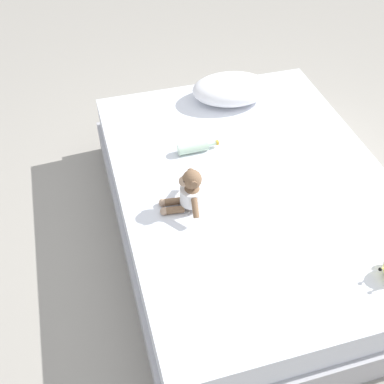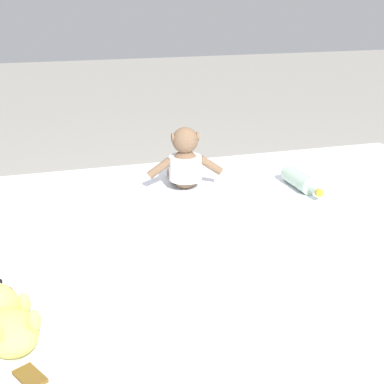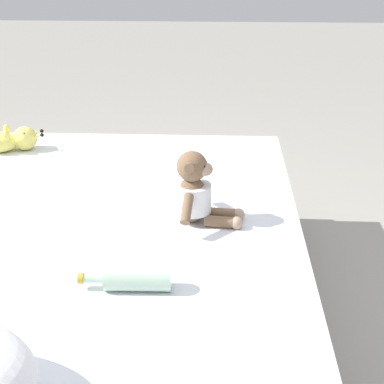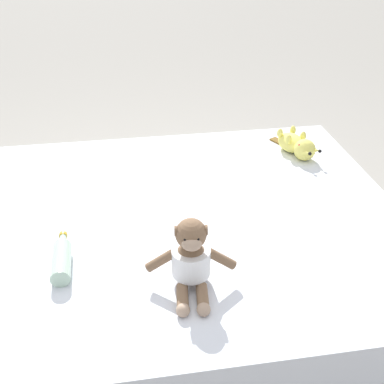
{
  "view_description": "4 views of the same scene",
  "coord_description": "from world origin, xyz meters",
  "views": [
    {
      "loc": [
        -0.82,
        -1.67,
        2.16
      ],
      "look_at": [
        -0.38,
        -0.1,
        0.53
      ],
      "focal_mm": 43.91,
      "sensor_mm": 36.0,
      "label": 1
    },
    {
      "loc": [
        1.48,
        -0.64,
        1.14
      ],
      "look_at": [
        -0.09,
        -0.16,
        0.53
      ],
      "focal_mm": 51.27,
      "sensor_mm": 36.0,
      "label": 2
    },
    {
      "loc": [
        -0.46,
        1.62,
        1.28
      ],
      "look_at": [
        -0.38,
        -0.1,
        0.53
      ],
      "focal_mm": 56.14,
      "sensor_mm": 36.0,
      "label": 3
    },
    {
      "loc": [
        -1.51,
        0.08,
        1.48
      ],
      "look_at": [
        -0.03,
        -0.16,
        0.55
      ],
      "focal_mm": 44.75,
      "sensor_mm": 36.0,
      "label": 4
    }
  ],
  "objects": [
    {
      "name": "glass_bottle",
      "position": [
        -0.25,
        0.31,
        0.46
      ],
      "size": [
        0.24,
        0.07,
        0.06
      ],
      "color": "#B2D1B7",
      "rests_on": "bed"
    },
    {
      "name": "plush_yellow_creature",
      "position": [
        0.42,
        -0.73,
        0.48
      ],
      "size": [
        0.33,
        0.17,
        0.1
      ],
      "color": "#EAE066",
      "rests_on": "bed"
    },
    {
      "name": "plush_monkey",
      "position": [
        -0.39,
        -0.1,
        0.53
      ],
      "size": [
        0.24,
        0.29,
        0.24
      ],
      "color": "brown",
      "rests_on": "bed"
    },
    {
      "name": "ground_plane",
      "position": [
        0.0,
        0.0,
        0.0
      ],
      "size": [
        16.0,
        16.0,
        0.0
      ],
      "primitive_type": "plane",
      "color": "#9E998E"
    },
    {
      "name": "bed",
      "position": [
        0.0,
        0.0,
        0.21
      ],
      "size": [
        1.48,
        2.02,
        0.43
      ],
      "color": "#B2B2B7",
      "rests_on": "ground_plane"
    }
  ]
}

